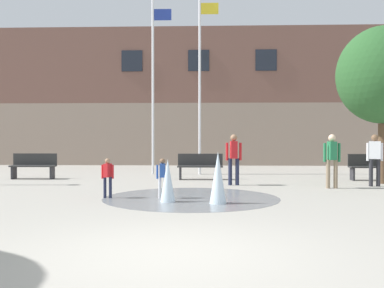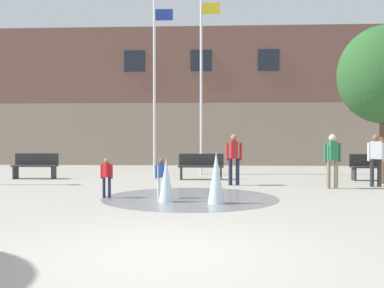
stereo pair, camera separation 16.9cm
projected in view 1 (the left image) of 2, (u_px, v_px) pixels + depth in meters
name	position (u px, v px, depth m)	size (l,w,h in m)	color
ground_plane	(168.00, 253.00, 5.86)	(100.00, 100.00, 0.00)	#9E998E
library_building	(200.00, 100.00, 26.44)	(36.00, 6.05, 7.29)	gray
splash_fountain	(195.00, 185.00, 10.57)	(4.37, 4.37, 1.19)	gray
park_bench_far_left	(34.00, 165.00, 16.14)	(1.60, 0.44, 0.91)	#28282D
park_bench_under_left_flagpole	(200.00, 166.00, 15.90)	(1.60, 0.44, 0.91)	#28282D
park_bench_near_trashcan	(372.00, 166.00, 15.61)	(1.60, 0.44, 0.91)	#28282D
adult_watching	(375.00, 156.00, 13.69)	(0.50, 0.31, 1.59)	#28282D
adult_near_bench	(332.00, 157.00, 13.18)	(0.50, 0.35, 1.59)	#89755B
adult_in_red	(234.00, 155.00, 14.02)	(0.50, 0.35, 1.59)	#1E233D
child_in_fountain	(163.00, 175.00, 11.05)	(0.31, 0.21, 0.99)	silver
child_running	(108.00, 175.00, 11.10)	(0.31, 0.24, 0.99)	#1E233D
flagpole_left	(154.00, 81.00, 18.05)	(0.80, 0.10, 7.04)	silver
flagpole_right	(200.00, 78.00, 17.98)	(0.80, 0.10, 7.27)	silver
street_tree_near_building	(383.00, 75.00, 14.49)	(2.96, 2.96, 5.09)	brown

